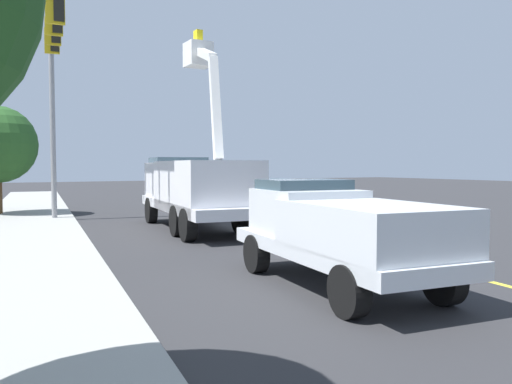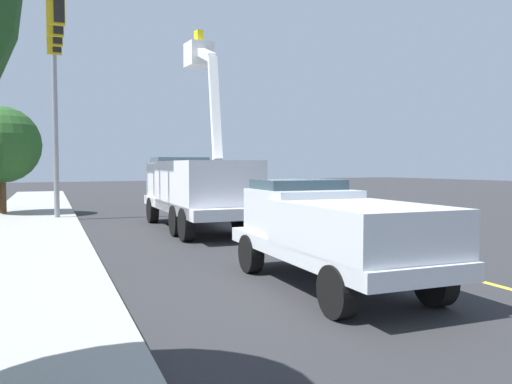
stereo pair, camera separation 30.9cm
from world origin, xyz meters
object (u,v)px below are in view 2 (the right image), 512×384
at_px(passing_minivan, 269,192).
at_px(traffic_cone_mid_rear, 268,221).
at_px(traffic_cone_mid_front, 343,246).
at_px(traffic_signal_mast, 55,65).
at_px(service_pickup_truck, 332,230).
at_px(utility_bucket_truck, 196,185).
at_px(traffic_cone_trailing, 217,209).

bearing_deg(passing_minivan, traffic_cone_mid_rear, 150.34).
bearing_deg(traffic_cone_mid_front, traffic_signal_mast, 25.02).
relative_size(service_pickup_truck, traffic_signal_mast, 0.68).
xyz_separation_m(service_pickup_truck, traffic_cone_mid_front, (2.10, -1.89, -0.75)).
distance_m(service_pickup_truck, traffic_cone_mid_front, 2.92).
height_order(utility_bucket_truck, service_pickup_truck, utility_bucket_truck).
relative_size(service_pickup_truck, traffic_cone_mid_rear, 7.74).
height_order(passing_minivan, traffic_cone_mid_front, passing_minivan).
relative_size(utility_bucket_truck, traffic_signal_mast, 0.99).
height_order(utility_bucket_truck, traffic_signal_mast, traffic_signal_mast).
bearing_deg(traffic_cone_mid_front, passing_minivan, -22.26).
relative_size(utility_bucket_truck, traffic_cone_mid_front, 11.12).
relative_size(traffic_cone_mid_front, traffic_cone_mid_rear, 1.01).
distance_m(passing_minivan, traffic_cone_trailing, 4.19).
bearing_deg(utility_bucket_truck, passing_minivan, -47.93).
xyz_separation_m(traffic_cone_mid_front, traffic_cone_trailing, (11.71, -1.74, -0.01)).
xyz_separation_m(passing_minivan, traffic_cone_mid_rear, (-7.62, 4.34, -0.60)).
height_order(service_pickup_truck, passing_minivan, service_pickup_truck).
relative_size(traffic_cone_mid_rear, traffic_signal_mast, 0.09).
bearing_deg(traffic_cone_mid_rear, utility_bucket_truck, 45.95).
relative_size(service_pickup_truck, traffic_cone_mid_front, 7.65).
relative_size(traffic_cone_mid_front, traffic_cone_trailing, 1.04).
relative_size(passing_minivan, traffic_cone_mid_rear, 6.65).
bearing_deg(traffic_cone_mid_front, utility_bucket_truck, 6.04).
distance_m(utility_bucket_truck, traffic_cone_trailing, 4.89).
bearing_deg(traffic_cone_mid_rear, service_pickup_truck, 158.92).
xyz_separation_m(service_pickup_truck, passing_minivan, (15.54, -7.39, -0.15)).
relative_size(utility_bucket_truck, service_pickup_truck, 1.45).
height_order(utility_bucket_truck, traffic_cone_trailing, utility_bucket_truck).
relative_size(traffic_cone_trailing, traffic_signal_mast, 0.09).
bearing_deg(traffic_cone_mid_front, traffic_cone_trailing, -8.43).
bearing_deg(traffic_signal_mast, traffic_cone_mid_rear, -130.06).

